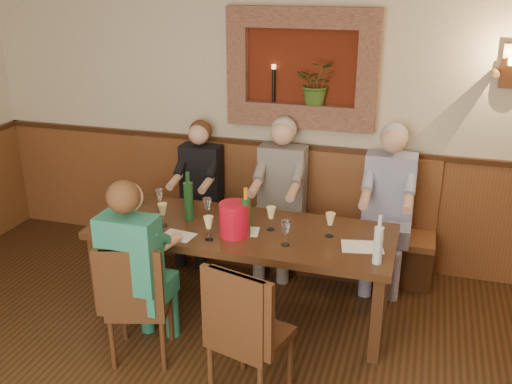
{
  "coord_description": "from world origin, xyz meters",
  "views": [
    {
      "loc": [
        1.31,
        -2.06,
        2.63
      ],
      "look_at": [
        0.1,
        1.9,
        1.05
      ],
      "focal_mm": 40.0,
      "sensor_mm": 36.0,
      "label": 1
    }
  ],
  "objects_px": {
    "person_bench_left": "(199,203)",
    "person_chair_front": "(139,285)",
    "chair_near_left": "(141,323)",
    "spittoon_bucket": "(234,219)",
    "wine_bottle_green_b": "(189,200)",
    "water_bottle": "(378,244)",
    "person_bench_right": "(386,220)",
    "chair_near_right": "(249,358)",
    "dining_table": "(242,237)",
    "bench": "(273,229)",
    "wine_bottle_green_a": "(246,216)",
    "person_bench_mid": "(280,208)"
  },
  "relations": [
    {
      "from": "chair_near_left",
      "to": "wine_bottle_green_a",
      "type": "distance_m",
      "value": 1.09
    },
    {
      "from": "person_bench_right",
      "to": "chair_near_right",
      "type": "bearing_deg",
      "value": -111.05
    },
    {
      "from": "person_bench_mid",
      "to": "chair_near_left",
      "type": "bearing_deg",
      "value": -110.14
    },
    {
      "from": "spittoon_bucket",
      "to": "wine_bottle_green_b",
      "type": "xyz_separation_m",
      "value": [
        -0.45,
        0.18,
        0.04
      ]
    },
    {
      "from": "chair_near_left",
      "to": "water_bottle",
      "type": "bearing_deg",
      "value": 1.69
    },
    {
      "from": "chair_near_right",
      "to": "person_bench_right",
      "type": "bearing_deg",
      "value": 83.97
    },
    {
      "from": "person_bench_right",
      "to": "wine_bottle_green_a",
      "type": "bearing_deg",
      "value": -135.89
    },
    {
      "from": "chair_near_left",
      "to": "person_chair_front",
      "type": "distance_m",
      "value": 0.3
    },
    {
      "from": "chair_near_left",
      "to": "spittoon_bucket",
      "type": "height_order",
      "value": "spittoon_bucket"
    },
    {
      "from": "person_chair_front",
      "to": "wine_bottle_green_b",
      "type": "bearing_deg",
      "value": 86.82
    },
    {
      "from": "chair_near_left",
      "to": "wine_bottle_green_a",
      "type": "relative_size",
      "value": 2.39
    },
    {
      "from": "person_bench_mid",
      "to": "person_bench_right",
      "type": "height_order",
      "value": "person_bench_right"
    },
    {
      "from": "person_bench_left",
      "to": "person_chair_front",
      "type": "distance_m",
      "value": 1.63
    },
    {
      "from": "person_bench_right",
      "to": "dining_table",
      "type": "bearing_deg",
      "value": -141.81
    },
    {
      "from": "dining_table",
      "to": "wine_bottle_green_b",
      "type": "bearing_deg",
      "value": 175.43
    },
    {
      "from": "chair_near_right",
      "to": "spittoon_bucket",
      "type": "distance_m",
      "value": 1.09
    },
    {
      "from": "bench",
      "to": "wine_bottle_green_a",
      "type": "relative_size",
      "value": 7.62
    },
    {
      "from": "chair_near_right",
      "to": "person_bench_right",
      "type": "relative_size",
      "value": 0.69
    },
    {
      "from": "wine_bottle_green_b",
      "to": "water_bottle",
      "type": "xyz_separation_m",
      "value": [
        1.55,
        -0.32,
        -0.02
      ]
    },
    {
      "from": "person_bench_mid",
      "to": "water_bottle",
      "type": "relative_size",
      "value": 4.0
    },
    {
      "from": "dining_table",
      "to": "wine_bottle_green_b",
      "type": "xyz_separation_m",
      "value": [
        -0.47,
        0.04,
        0.24
      ]
    },
    {
      "from": "spittoon_bucket",
      "to": "water_bottle",
      "type": "xyz_separation_m",
      "value": [
        1.1,
        -0.14,
        0.01
      ]
    },
    {
      "from": "person_bench_right",
      "to": "person_bench_mid",
      "type": "bearing_deg",
      "value": 179.97
    },
    {
      "from": "dining_table",
      "to": "person_bench_left",
      "type": "distance_m",
      "value": 1.11
    },
    {
      "from": "water_bottle",
      "to": "wine_bottle_green_a",
      "type": "bearing_deg",
      "value": 171.15
    },
    {
      "from": "dining_table",
      "to": "bench",
      "type": "bearing_deg",
      "value": 90.0
    },
    {
      "from": "bench",
      "to": "water_bottle",
      "type": "relative_size",
      "value": 8.31
    },
    {
      "from": "chair_near_left",
      "to": "wine_bottle_green_a",
      "type": "bearing_deg",
      "value": 32.93
    },
    {
      "from": "chair_near_right",
      "to": "spittoon_bucket",
      "type": "xyz_separation_m",
      "value": [
        -0.38,
        0.83,
        0.59
      ]
    },
    {
      "from": "chair_near_right",
      "to": "bench",
      "type": "bearing_deg",
      "value": 115.83
    },
    {
      "from": "person_bench_left",
      "to": "person_chair_front",
      "type": "xyz_separation_m",
      "value": [
        0.21,
        -1.62,
        0.02
      ]
    },
    {
      "from": "person_bench_left",
      "to": "person_chair_front",
      "type": "bearing_deg",
      "value": -82.76
    },
    {
      "from": "person_bench_mid",
      "to": "wine_bottle_green_b",
      "type": "bearing_deg",
      "value": -124.98
    },
    {
      "from": "water_bottle",
      "to": "chair_near_right",
      "type": "bearing_deg",
      "value": -135.98
    },
    {
      "from": "person_bench_right",
      "to": "spittoon_bucket",
      "type": "bearing_deg",
      "value": -137.8
    },
    {
      "from": "bench",
      "to": "person_bench_right",
      "type": "height_order",
      "value": "person_bench_right"
    },
    {
      "from": "spittoon_bucket",
      "to": "water_bottle",
      "type": "relative_size",
      "value": 0.73
    },
    {
      "from": "person_bench_left",
      "to": "wine_bottle_green_b",
      "type": "distance_m",
      "value": 0.91
    },
    {
      "from": "dining_table",
      "to": "water_bottle",
      "type": "height_order",
      "value": "water_bottle"
    },
    {
      "from": "bench",
      "to": "spittoon_bucket",
      "type": "xyz_separation_m",
      "value": [
        -0.01,
        -1.08,
        0.55
      ]
    },
    {
      "from": "person_bench_right",
      "to": "wine_bottle_green_b",
      "type": "xyz_separation_m",
      "value": [
        -1.53,
        -0.8,
        0.31
      ]
    },
    {
      "from": "dining_table",
      "to": "spittoon_bucket",
      "type": "distance_m",
      "value": 0.25
    },
    {
      "from": "spittoon_bucket",
      "to": "water_bottle",
      "type": "distance_m",
      "value": 1.11
    },
    {
      "from": "chair_near_left",
      "to": "chair_near_right",
      "type": "bearing_deg",
      "value": -27.69
    },
    {
      "from": "chair_near_left",
      "to": "person_bench_mid",
      "type": "bearing_deg",
      "value": 53.61
    },
    {
      "from": "person_bench_left",
      "to": "wine_bottle_green_b",
      "type": "bearing_deg",
      "value": -72.64
    },
    {
      "from": "chair_near_right",
      "to": "person_bench_left",
      "type": "bearing_deg",
      "value": 135.93
    },
    {
      "from": "person_bench_left",
      "to": "water_bottle",
      "type": "height_order",
      "value": "person_bench_left"
    },
    {
      "from": "person_bench_left",
      "to": "person_bench_mid",
      "type": "height_order",
      "value": "person_bench_mid"
    },
    {
      "from": "person_chair_front",
      "to": "water_bottle",
      "type": "height_order",
      "value": "person_chair_front"
    }
  ]
}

